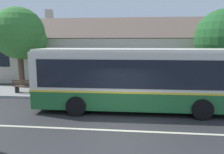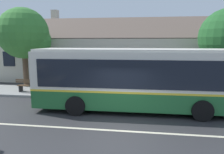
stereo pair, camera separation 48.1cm
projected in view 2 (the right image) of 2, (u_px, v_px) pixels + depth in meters
The scene contains 7 objects.
ground_plane at pixel (118, 131), 9.09m from camera, with size 300.00×300.00×0.00m, color #2D2D30.
sidewalk_far at pixel (128, 95), 14.94m from camera, with size 60.00×3.00×0.15m, color gray.
lane_divider_stripe at pixel (118, 131), 9.09m from camera, with size 60.00×0.16×0.01m, color beige.
community_building at pixel (113, 56), 23.23m from camera, with size 25.18×10.54×7.13m.
transit_bus at pixel (134, 78), 11.56m from camera, with size 10.54×2.90×3.30m.
bench_by_building at pixel (29, 86), 15.32m from camera, with size 1.75×0.51×0.94m.
street_tree_secondary at pixel (26, 36), 16.81m from camera, with size 3.94×3.88×6.23m.
Camera 2 is at (0.99, -8.55, 3.70)m, focal length 35.00 mm.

